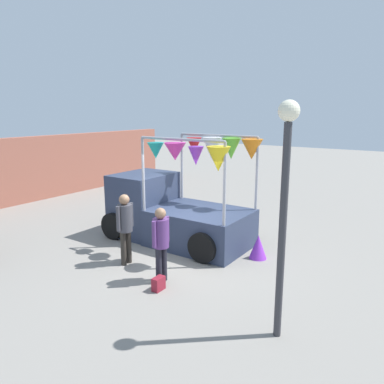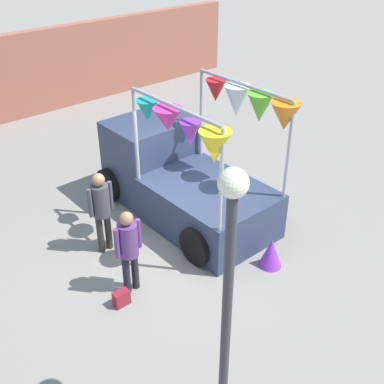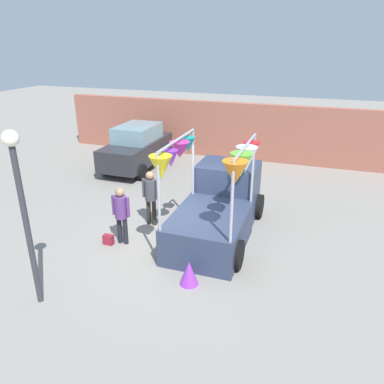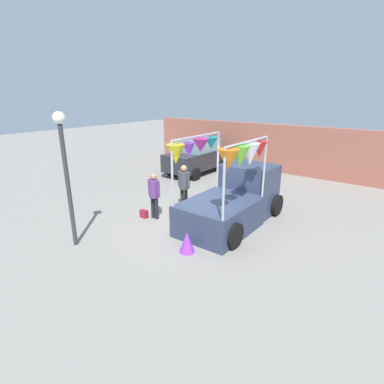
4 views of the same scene
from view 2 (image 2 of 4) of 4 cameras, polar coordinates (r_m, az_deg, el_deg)
The scene contains 7 objects.
ground_plane at distance 9.82m, azimuth -2.05°, elevation -6.14°, with size 60.00×60.00×0.00m, color gray.
vendor_truck at distance 10.43m, azimuth -1.54°, elevation 2.32°, with size 2.51×4.17×2.98m.
person_customer at distance 8.23m, azimuth -7.54°, elevation -6.23°, with size 0.53×0.34×1.64m.
person_vendor at distance 9.24m, azimuth -10.72°, elevation -1.55°, with size 0.53×0.34×1.71m.
handbag at distance 8.51m, azimuth -8.35°, elevation -12.34°, with size 0.28×0.16×0.28m, color maroon.
street_lamp at distance 5.34m, azimuth 4.38°, elevation -9.56°, with size 0.32×0.32×3.78m.
folded_kite_bundle_violet at distance 9.22m, azimuth 9.36°, elevation -7.12°, with size 0.44×0.44×0.60m, color purple.
Camera 2 is at (-4.84, -6.14, 5.95)m, focal length 45.00 mm.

